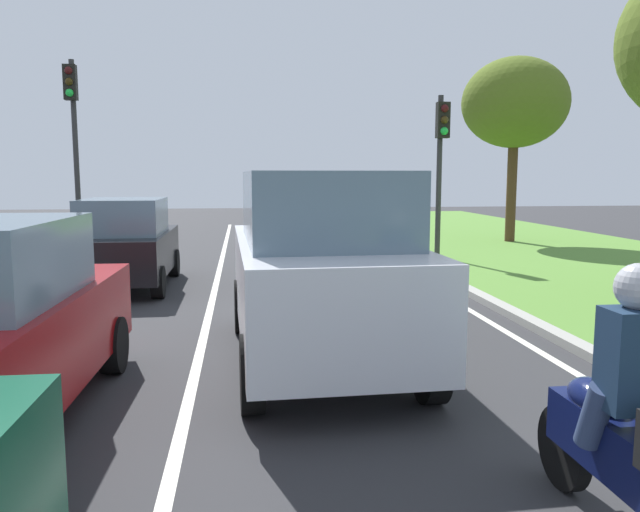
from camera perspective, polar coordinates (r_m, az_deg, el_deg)
The scene contains 11 objects.
ground_plane at distance 12.38m, azimuth -6.41°, elevation -2.99°, with size 60.00×60.00×0.00m, color #2D2D30.
lane_line_center at distance 12.39m, azimuth -9.65°, elevation -3.03°, with size 0.12×32.00×0.01m, color silver.
lane_line_right_edge at distance 12.93m, azimuth 9.77°, elevation -2.59°, with size 0.12×32.00×0.01m, color silver.
curb_right at distance 13.07m, azimuth 11.88°, elevation -2.28°, with size 0.24×48.00×0.12m, color #9E9B93.
car_suv_ahead at distance 7.32m, azimuth -0.04°, elevation -0.96°, with size 2.08×4.55×2.28m.
car_hatchback_far at distance 12.86m, azimuth -17.39°, elevation 1.08°, with size 1.74×3.71×1.78m.
motorcycle at distance 4.26m, azimuth 26.84°, elevation -16.44°, with size 0.40×1.90×1.01m.
rider_person at distance 4.10m, azimuth 26.97°, elevation -8.22°, with size 0.50×0.40×1.16m.
traffic_light_near_right at distance 16.47m, azimuth 11.09°, elevation 9.70°, with size 0.32×0.50×4.26m.
traffic_light_overhead_left at distance 17.89m, azimuth -21.75°, elevation 11.23°, with size 0.32×0.50×5.23m.
tree_roadside_far at distance 21.41m, azimuth 17.50°, elevation 13.23°, with size 3.38×3.38×5.97m.
Camera 1 is at (-0.13, 1.83, 2.24)m, focal length 34.78 mm.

